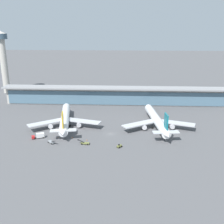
{
  "coord_description": "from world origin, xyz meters",
  "views": [
    {
      "loc": [
        9.21,
        -152.84,
        63.44
      ],
      "look_at": [
        0.0,
        20.81,
        7.57
      ],
      "focal_mm": 42.89,
      "sensor_mm": 36.0,
      "label": 1
    }
  ],
  "objects_px": {
    "airliner_centre_stand": "(157,120)",
    "safety_cone_charlie": "(87,140)",
    "service_truck_near_nose_grey": "(51,142)",
    "airliner_left_stand": "(65,119)",
    "safety_cone_bravo": "(72,138)",
    "service_truck_mid_apron_olive": "(85,143)",
    "service_truck_by_tail_olive": "(119,146)",
    "service_truck_under_wing_red": "(39,136)",
    "control_tower": "(3,57)",
    "safety_cone_alpha": "(58,137)"
  },
  "relations": [
    {
      "from": "airliner_left_stand",
      "to": "safety_cone_alpha",
      "type": "xyz_separation_m",
      "value": [
        -0.06,
        -19.5,
        -4.87
      ]
    },
    {
      "from": "service_truck_under_wing_red",
      "to": "safety_cone_alpha",
      "type": "relative_size",
      "value": 10.89
    },
    {
      "from": "control_tower",
      "to": "safety_cone_charlie",
      "type": "bearing_deg",
      "value": -49.58
    },
    {
      "from": "service_truck_by_tail_olive",
      "to": "safety_cone_charlie",
      "type": "distance_m",
      "value": 20.97
    },
    {
      "from": "service_truck_by_tail_olive",
      "to": "airliner_left_stand",
      "type": "bearing_deg",
      "value": 139.84
    },
    {
      "from": "airliner_centre_stand",
      "to": "control_tower",
      "type": "distance_m",
      "value": 169.02
    },
    {
      "from": "safety_cone_bravo",
      "to": "airliner_left_stand",
      "type": "bearing_deg",
      "value": 113.72
    },
    {
      "from": "control_tower",
      "to": "safety_cone_bravo",
      "type": "bearing_deg",
      "value": -51.61
    },
    {
      "from": "service_truck_under_wing_red",
      "to": "airliner_centre_stand",
      "type": "bearing_deg",
      "value": 16.71
    },
    {
      "from": "airliner_left_stand",
      "to": "service_truck_by_tail_olive",
      "type": "xyz_separation_m",
      "value": [
        36.87,
        -31.11,
        -4.31
      ]
    },
    {
      "from": "service_truck_under_wing_red",
      "to": "safety_cone_charlie",
      "type": "distance_m",
      "value": 28.98
    },
    {
      "from": "airliner_left_stand",
      "to": "safety_cone_bravo",
      "type": "relative_size",
      "value": 88.0
    },
    {
      "from": "airliner_left_stand",
      "to": "airliner_centre_stand",
      "type": "relative_size",
      "value": 1.0
    },
    {
      "from": "service_truck_mid_apron_olive",
      "to": "safety_cone_charlie",
      "type": "distance_m",
      "value": 5.49
    },
    {
      "from": "airliner_centre_stand",
      "to": "service_truck_by_tail_olive",
      "type": "height_order",
      "value": "airliner_centre_stand"
    },
    {
      "from": "service_truck_near_nose_grey",
      "to": "safety_cone_bravo",
      "type": "bearing_deg",
      "value": 37.67
    },
    {
      "from": "service_truck_under_wing_red",
      "to": "safety_cone_charlie",
      "type": "relative_size",
      "value": 10.89
    },
    {
      "from": "airliner_centre_stand",
      "to": "service_truck_mid_apron_olive",
      "type": "bearing_deg",
      "value": -146.46
    },
    {
      "from": "airliner_left_stand",
      "to": "service_truck_near_nose_grey",
      "type": "height_order",
      "value": "airliner_left_stand"
    },
    {
      "from": "airliner_left_stand",
      "to": "service_truck_mid_apron_olive",
      "type": "height_order",
      "value": "airliner_left_stand"
    },
    {
      "from": "service_truck_mid_apron_olive",
      "to": "safety_cone_alpha",
      "type": "relative_size",
      "value": 9.88
    },
    {
      "from": "service_truck_mid_apron_olive",
      "to": "safety_cone_charlie",
      "type": "bearing_deg",
      "value": 85.21
    },
    {
      "from": "airliner_left_stand",
      "to": "safety_cone_bravo",
      "type": "bearing_deg",
      "value": -66.28
    },
    {
      "from": "service_truck_under_wing_red",
      "to": "safety_cone_bravo",
      "type": "distance_m",
      "value": 19.87
    },
    {
      "from": "service_truck_near_nose_grey",
      "to": "safety_cone_charlie",
      "type": "relative_size",
      "value": 8.65
    },
    {
      "from": "service_truck_under_wing_red",
      "to": "safety_cone_charlie",
      "type": "height_order",
      "value": "service_truck_under_wing_red"
    },
    {
      "from": "service_truck_near_nose_grey",
      "to": "service_truck_by_tail_olive",
      "type": "relative_size",
      "value": 1.85
    },
    {
      "from": "service_truck_by_tail_olive",
      "to": "safety_cone_bravo",
      "type": "relative_size",
      "value": 4.67
    },
    {
      "from": "safety_cone_bravo",
      "to": "airliner_centre_stand",
      "type": "bearing_deg",
      "value": 21.22
    },
    {
      "from": "service_truck_mid_apron_olive",
      "to": "service_truck_near_nose_grey",
      "type": "bearing_deg",
      "value": 178.88
    },
    {
      "from": "safety_cone_charlie",
      "to": "service_truck_mid_apron_olive",
      "type": "bearing_deg",
      "value": -94.79
    },
    {
      "from": "airliner_centre_stand",
      "to": "safety_cone_alpha",
      "type": "distance_m",
      "value": 63.82
    },
    {
      "from": "service_truck_near_nose_grey",
      "to": "safety_cone_alpha",
      "type": "height_order",
      "value": "service_truck_near_nose_grey"
    },
    {
      "from": "service_truck_near_nose_grey",
      "to": "service_truck_mid_apron_olive",
      "type": "relative_size",
      "value": 0.88
    },
    {
      "from": "service_truck_near_nose_grey",
      "to": "safety_cone_bravo",
      "type": "xyz_separation_m",
      "value": [
        10.48,
        8.09,
        -0.49
      ]
    },
    {
      "from": "service_truck_near_nose_grey",
      "to": "service_truck_mid_apron_olive",
      "type": "height_order",
      "value": "same"
    },
    {
      "from": "service_truck_under_wing_red",
      "to": "service_truck_by_tail_olive",
      "type": "height_order",
      "value": "service_truck_under_wing_red"
    },
    {
      "from": "service_truck_near_nose_grey",
      "to": "safety_cone_charlie",
      "type": "xyz_separation_m",
      "value": [
        19.61,
        5.08,
        -0.49
      ]
    },
    {
      "from": "service_truck_by_tail_olive",
      "to": "safety_cone_alpha",
      "type": "distance_m",
      "value": 38.71
    },
    {
      "from": "service_truck_under_wing_red",
      "to": "control_tower",
      "type": "bearing_deg",
      "value": 121.22
    },
    {
      "from": "airliner_centre_stand",
      "to": "service_truck_under_wing_red",
      "type": "relative_size",
      "value": 8.11
    },
    {
      "from": "airliner_left_stand",
      "to": "airliner_centre_stand",
      "type": "bearing_deg",
      "value": 0.5
    },
    {
      "from": "service_truck_mid_apron_olive",
      "to": "safety_cone_alpha",
      "type": "bearing_deg",
      "value": 153.8
    },
    {
      "from": "safety_cone_alpha",
      "to": "safety_cone_bravo",
      "type": "height_order",
      "value": "same"
    },
    {
      "from": "service_truck_near_nose_grey",
      "to": "safety_cone_alpha",
      "type": "xyz_separation_m",
      "value": [
        1.83,
        8.15,
        -0.49
      ]
    },
    {
      "from": "service_truck_under_wing_red",
      "to": "control_tower",
      "type": "distance_m",
      "value": 135.31
    },
    {
      "from": "service_truck_under_wing_red",
      "to": "safety_cone_alpha",
      "type": "xyz_separation_m",
      "value": [
        11.12,
        1.44,
        -1.37
      ]
    },
    {
      "from": "airliner_left_stand",
      "to": "safety_cone_charlie",
      "type": "distance_m",
      "value": 29.11
    },
    {
      "from": "airliner_centre_stand",
      "to": "safety_cone_charlie",
      "type": "bearing_deg",
      "value": -151.54
    },
    {
      "from": "service_truck_near_nose_grey",
      "to": "safety_cone_bravo",
      "type": "relative_size",
      "value": 8.65
    }
  ]
}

